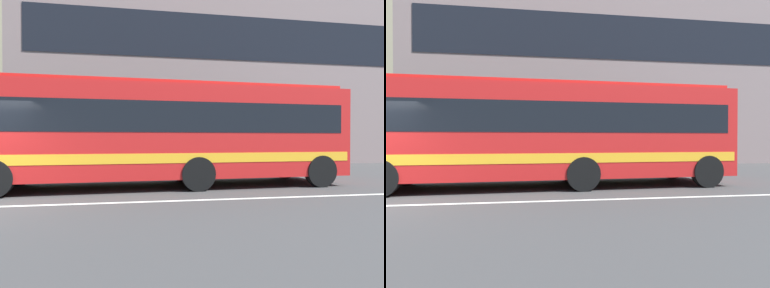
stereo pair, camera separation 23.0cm
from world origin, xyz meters
The scene contains 3 objects.
hedge_row_far centered at (1.27, 6.58, 0.48)m, with size 17.53×1.10×0.95m, color #274E1F.
apartment_block_right centered at (9.37, 16.66, 6.46)m, with size 24.46×11.37×12.91m.
transit_bus centered at (4.93, 2.60, 1.79)m, with size 11.52×3.10×3.24m.
Camera 2 is at (4.00, -8.19, 1.50)m, focal length 31.53 mm.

